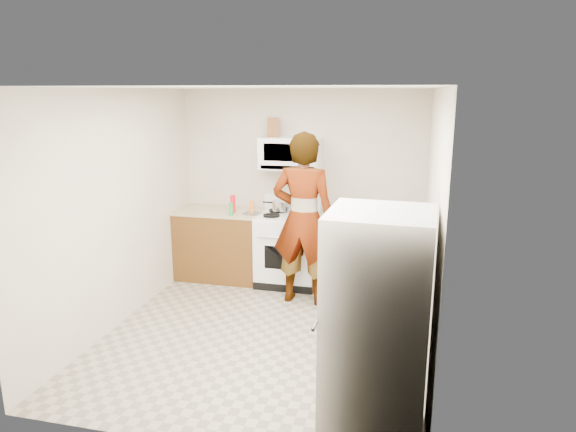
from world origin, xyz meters
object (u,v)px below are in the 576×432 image
(gas_range, at_px, (288,248))
(fridge, at_px, (377,330))
(microwave, at_px, (290,153))
(person, at_px, (303,219))
(kettle, at_px, (360,209))
(saucepan, at_px, (280,206))

(gas_range, distance_m, fridge, 3.18)
(microwave, distance_m, person, 1.01)
(fridge, xyz_separation_m, kettle, (-0.42, 2.97, 0.18))
(person, xyz_separation_m, saucepan, (-0.44, 0.65, -0.00))
(kettle, bearing_deg, saucepan, -164.13)
(person, height_order, fridge, person)
(microwave, height_order, fridge, microwave)
(gas_range, relative_size, person, 0.56)
(microwave, distance_m, fridge, 3.38)
(microwave, xyz_separation_m, fridge, (1.32, -3.00, -0.85))
(fridge, bearing_deg, person, 116.28)
(microwave, height_order, kettle, microwave)
(gas_range, height_order, microwave, microwave)
(kettle, bearing_deg, fridge, -65.89)
(fridge, bearing_deg, microwave, 116.63)
(kettle, xyz_separation_m, saucepan, (-1.03, 0.00, -0.02))
(person, bearing_deg, saucepan, -52.70)
(fridge, relative_size, saucepan, 7.87)
(saucepan, bearing_deg, gas_range, -39.46)
(microwave, relative_size, saucepan, 3.52)
(gas_range, height_order, kettle, gas_range)
(person, bearing_deg, fridge, 116.46)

